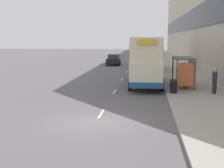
{
  "coord_description": "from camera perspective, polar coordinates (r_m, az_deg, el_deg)",
  "views": [
    {
      "loc": [
        2.49,
        -15.16,
        4.2
      ],
      "look_at": [
        -0.8,
        14.66,
        -0.19
      ],
      "focal_mm": 50.0,
      "sensor_mm": 36.0,
      "label": 1
    }
  ],
  "objects": [
    {
      "name": "lane_mark_2",
      "position": [
        32.29,
        1.83,
        0.85
      ],
      "size": [
        0.12,
        2.0,
        0.01
      ],
      "color": "silver",
      "rests_on": "ground_plane"
    },
    {
      "name": "terrace_facade",
      "position": [
        54.37,
        15.07,
        11.79
      ],
      "size": [
        3.1,
        93.0,
        15.52
      ],
      "color": "beige",
      "rests_on": "ground_plane"
    },
    {
      "name": "pedestrian_4",
      "position": [
        25.92,
        18.25,
        0.93
      ],
      "size": [
        0.35,
        0.35,
        1.79
      ],
      "color": "#23232D",
      "rests_on": "ground_plane"
    },
    {
      "name": "lane_mark_0",
      "position": [
        17.62,
        -2.01,
        -5.46
      ],
      "size": [
        0.12,
        2.0,
        0.01
      ],
      "color": "silver",
      "rests_on": "ground_plane"
    },
    {
      "name": "ground_plane",
      "position": [
        15.93,
        -2.93,
        -6.98
      ],
      "size": [
        220.0,
        220.0,
        0.0
      ],
      "primitive_type": "plane",
      "color": "#5B595B"
    },
    {
      "name": "lane_mark_3",
      "position": [
        39.72,
        2.67,
        2.25
      ],
      "size": [
        0.12,
        2.0,
        0.01
      ],
      "color": "silver",
      "rests_on": "ground_plane"
    },
    {
      "name": "pedestrian_2",
      "position": [
        24.2,
        18.25,
        0.47
      ],
      "size": [
        0.36,
        0.36,
        1.82
      ],
      "color": "#23232D",
      "rests_on": "ground_plane"
    },
    {
      "name": "litter_bin",
      "position": [
        23.81,
        11.2,
        -0.37
      ],
      "size": [
        0.55,
        0.55,
        1.05
      ],
      "color": "black",
      "rests_on": "ground_plane"
    },
    {
      "name": "bus_shelter",
      "position": [
        26.74,
        13.35,
        3.11
      ],
      "size": [
        1.6,
        4.2,
        2.48
      ],
      "color": "#4C4C51",
      "rests_on": "ground_plane"
    },
    {
      "name": "pavement",
      "position": [
        53.97,
        10.57,
        3.79
      ],
      "size": [
        5.0,
        93.0,
        0.14
      ],
      "color": "#A39E93",
      "rests_on": "ground_plane"
    },
    {
      "name": "pedestrian_3",
      "position": [
        31.88,
        13.19,
        2.44
      ],
      "size": [
        0.35,
        0.35,
        1.79
      ],
      "color": "#23232D",
      "rests_on": "ground_plane"
    },
    {
      "name": "car_0",
      "position": [
        85.9,
        6.62,
        6.06
      ],
      "size": [
        1.92,
        4.32,
        1.84
      ],
      "color": "maroon",
      "rests_on": "ground_plane"
    },
    {
      "name": "lane_mark_1",
      "position": [
        24.91,
        0.48,
        -1.38
      ],
      "size": [
        0.12,
        2.0,
        0.01
      ],
      "color": "silver",
      "rests_on": "ground_plane"
    },
    {
      "name": "double_decker_bus_near",
      "position": [
        28.39,
        6.28,
        4.4
      ],
      "size": [
        2.85,
        10.51,
        4.3
      ],
      "color": "beige",
      "rests_on": "ground_plane"
    },
    {
      "name": "car_1",
      "position": [
        49.6,
        0.28,
        4.46
      ],
      "size": [
        2.09,
        4.2,
        1.75
      ],
      "rotation": [
        0.0,
        0.0,
        3.14
      ],
      "color": "black",
      "rests_on": "ground_plane"
    },
    {
      "name": "double_decker_bus_ahead",
      "position": [
        41.47,
        6.38,
        5.62
      ],
      "size": [
        2.85,
        10.2,
        4.3
      ],
      "color": "beige",
      "rests_on": "ground_plane"
    },
    {
      "name": "lane_mark_4",
      "position": [
        47.16,
        3.25,
        3.2
      ],
      "size": [
        0.12,
        2.0,
        0.01
      ],
      "color": "silver",
      "rests_on": "ground_plane"
    },
    {
      "name": "pedestrian_at_shelter",
      "position": [
        27.98,
        14.34,
        1.41
      ],
      "size": [
        0.32,
        0.32,
        1.6
      ],
      "color": "#23232D",
      "rests_on": "ground_plane"
    },
    {
      "name": "pedestrian_1",
      "position": [
        27.18,
        18.38,
        1.02
      ],
      "size": [
        0.31,
        0.31,
        1.58
      ],
      "color": "#23232D",
      "rests_on": "ground_plane"
    }
  ]
}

